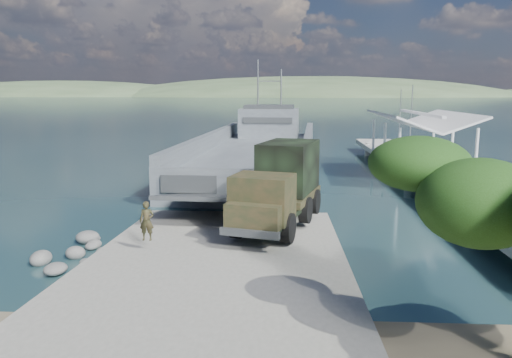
# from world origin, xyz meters

# --- Properties ---
(ground) EXTENTS (1400.00, 1400.00, 0.00)m
(ground) POSITION_xyz_m (0.00, 0.00, 0.00)
(ground) COLOR #1A373F
(ground) RESTS_ON ground
(boat_ramp) EXTENTS (10.00, 18.00, 0.50)m
(boat_ramp) POSITION_xyz_m (0.00, -1.00, 0.25)
(boat_ramp) COLOR gray
(boat_ramp) RESTS_ON ground
(shoreline_rocks) EXTENTS (3.20, 5.60, 0.90)m
(shoreline_rocks) POSITION_xyz_m (-6.20, 0.50, 0.00)
(shoreline_rocks) COLOR #545451
(shoreline_rocks) RESTS_ON ground
(distant_headlands) EXTENTS (1000.00, 240.00, 48.00)m
(distant_headlands) POSITION_xyz_m (50.00, 560.00, 0.00)
(distant_headlands) COLOR #3C5132
(distant_headlands) RESTS_ON ground
(pier) EXTENTS (6.40, 44.00, 6.10)m
(pier) POSITION_xyz_m (13.00, 18.77, 1.60)
(pier) COLOR #ADAEA4
(pier) RESTS_ON ground
(landing_craft) EXTENTS (11.35, 37.60, 11.04)m
(landing_craft) POSITION_xyz_m (0.21, 24.58, 0.90)
(landing_craft) COLOR #4C525A
(landing_craft) RESTS_ON ground
(military_truck) EXTENTS (4.58, 8.65, 3.85)m
(military_truck) POSITION_xyz_m (2.38, 4.14, 2.42)
(military_truck) COLOR black
(military_truck) RESTS_ON boat_ramp
(soldier) EXTENTS (0.59, 0.40, 1.61)m
(soldier) POSITION_xyz_m (-2.98, -0.21, 1.30)
(soldier) COLOR black
(soldier) RESTS_ON boat_ramp
(sailboat_near) EXTENTS (2.66, 6.51, 7.70)m
(sailboat_near) POSITION_xyz_m (16.02, 34.63, 0.41)
(sailboat_near) COLOR white
(sailboat_near) RESTS_ON ground
(sailboat_far) EXTENTS (1.84, 5.96, 7.22)m
(sailboat_far) POSITION_xyz_m (16.00, 39.84, 0.38)
(sailboat_far) COLOR white
(sailboat_far) RESTS_ON ground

